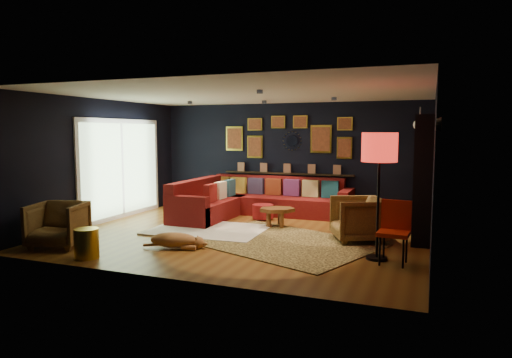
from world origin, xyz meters
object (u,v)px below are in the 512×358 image
(armchair_right, at_px, (358,217))
(orange_chair, at_px, (395,226))
(pouf, at_px, (263,211))
(coffee_table, at_px, (277,212))
(floor_lamp, at_px, (379,152))
(armchair_left, at_px, (58,223))
(gold_stool, at_px, (87,243))
(sectional, at_px, (250,202))
(dog, at_px, (174,237))

(armchair_right, height_order, orange_chair, orange_chair)
(pouf, height_order, orange_chair, orange_chair)
(coffee_table, distance_m, floor_lamp, 3.00)
(armchair_left, height_order, gold_stool, armchair_left)
(orange_chair, height_order, floor_lamp, floor_lamp)
(coffee_table, xyz_separation_m, gold_stool, (-1.99, -3.18, -0.09))
(coffee_table, xyz_separation_m, orange_chair, (2.40, -1.76, 0.22))
(sectional, distance_m, orange_chair, 4.35)
(armchair_right, distance_m, floor_lamp, 1.66)
(gold_stool, bearing_deg, floor_lamp, 20.18)
(armchair_left, bearing_deg, gold_stool, -39.04)
(sectional, height_order, armchair_right, armchair_right)
(gold_stool, distance_m, floor_lamp, 4.62)
(sectional, relative_size, coffee_table, 3.84)
(sectional, distance_m, dog, 3.18)
(sectional, height_order, gold_stool, sectional)
(armchair_right, height_order, dog, armchair_right)
(armchair_right, relative_size, gold_stool, 1.89)
(sectional, xyz_separation_m, gold_stool, (-1.02, -4.16, -0.09))
(coffee_table, bearing_deg, armchair_left, -135.98)
(armchair_left, xyz_separation_m, orange_chair, (5.31, 1.06, 0.13))
(gold_stool, bearing_deg, coffee_table, 57.94)
(sectional, height_order, floor_lamp, floor_lamp)
(orange_chair, xyz_separation_m, floor_lamp, (-0.26, 0.09, 1.08))
(coffee_table, xyz_separation_m, floor_lamp, (2.14, -1.66, 1.30))
(sectional, xyz_separation_m, floor_lamp, (3.11, -2.64, 1.30))
(armchair_right, bearing_deg, gold_stool, -78.77)
(armchair_right, bearing_deg, orange_chair, 7.42)
(coffee_table, height_order, floor_lamp, floor_lamp)
(dog, bearing_deg, orange_chair, -5.96)
(pouf, xyz_separation_m, floor_lamp, (2.69, -2.33, 1.44))
(gold_stool, relative_size, floor_lamp, 0.24)
(sectional, distance_m, gold_stool, 4.28)
(sectional, distance_m, armchair_left, 4.26)
(gold_stool, bearing_deg, dog, 46.39)
(coffee_table, bearing_deg, dog, -115.70)
(floor_lamp, bearing_deg, armchair_right, 112.77)
(sectional, relative_size, gold_stool, 7.48)
(armchair_right, height_order, gold_stool, armchair_right)
(sectional, distance_m, floor_lamp, 4.28)
(coffee_table, relative_size, orange_chair, 0.97)
(armchair_right, xyz_separation_m, gold_stool, (-3.68, -2.58, -0.20))
(pouf, bearing_deg, gold_stool, -110.55)
(coffee_table, xyz_separation_m, armchair_left, (-2.91, -2.81, 0.09))
(pouf, relative_size, armchair_right, 0.54)
(pouf, bearing_deg, sectional, 144.09)
(coffee_table, distance_m, orange_chair, 2.98)
(floor_lamp, bearing_deg, armchair_left, -167.18)
(dog, bearing_deg, pouf, 66.60)
(sectional, bearing_deg, coffee_table, -45.03)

